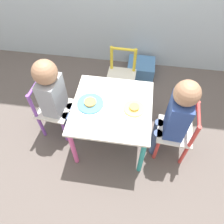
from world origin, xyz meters
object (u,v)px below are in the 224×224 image
object	(u,v)px
kids_table	(112,112)
child_right	(176,115)
chair_yellow	(121,77)
child_left	(54,94)
chair_red	(177,133)
plate_right	(134,108)
plate_left	(90,103)
storage_bin	(141,68)
chair_purple	(52,109)

from	to	relation	value
kids_table	child_right	distance (m)	0.46
chair_yellow	child_left	bearing A→B (deg)	-133.28
chair_red	child_left	bearing A→B (deg)	-90.97
child_left	plate_right	bearing A→B (deg)	-88.54
chair_red	child_left	xyz separation A→B (m)	(-0.96, 0.08, 0.21)
plate_left	kids_table	bearing A→B (deg)	-0.00
child_right	storage_bin	size ratio (longest dim) A/B	2.76
chair_purple	plate_left	size ratio (longest dim) A/B	2.73
kids_table	chair_yellow	world-z (taller)	chair_yellow
storage_bin	kids_table	bearing A→B (deg)	-102.46
storage_bin	plate_right	bearing A→B (deg)	-92.15
kids_table	chair_yellow	distance (m)	0.53
chair_purple	plate_right	xyz separation A→B (m)	(0.67, -0.05, 0.20)
chair_purple	chair_yellow	xyz separation A→B (m)	(0.52, 0.46, 0.00)
chair_purple	plate_left	xyz separation A→B (m)	(0.35, -0.05, 0.20)
child_left	chair_red	bearing A→B (deg)	-88.91
chair_yellow	storage_bin	bearing A→B (deg)	64.94
kids_table	plate_left	distance (m)	0.18
chair_purple	plate_left	bearing A→B (deg)	-92.53
chair_red	chair_yellow	xyz separation A→B (m)	(-0.50, 0.54, 0.00)
child_left	child_right	size ratio (longest dim) A/B	0.98
chair_yellow	child_left	xyz separation A→B (m)	(-0.46, -0.47, 0.21)
child_right	plate_right	bearing A→B (deg)	-91.93
kids_table	plate_left	size ratio (longest dim) A/B	2.99
chair_red	chair_yellow	size ratio (longest dim) A/B	1.00
kids_table	chair_purple	xyz separation A→B (m)	(-0.51, 0.05, -0.13)
child_left	storage_bin	bearing A→B (deg)	-32.19
chair_purple	child_right	distance (m)	0.98
chair_purple	child_left	distance (m)	0.22
chair_red	plate_right	bearing A→B (deg)	-91.60
chair_yellow	plate_right	size ratio (longest dim) A/B	3.47
chair_red	plate_left	world-z (taller)	chair_red
kids_table	child_right	xyz separation A→B (m)	(0.45, -0.03, 0.09)
kids_table	storage_bin	world-z (taller)	kids_table
chair_yellow	plate_left	world-z (taller)	chair_yellow
child_right	chair_purple	bearing A→B (deg)	-91.09
child_left	plate_right	distance (m)	0.61
chair_yellow	plate_right	bearing A→B (deg)	-72.49
chair_purple	plate_left	world-z (taller)	chair_purple
plate_left	storage_bin	size ratio (longest dim) A/B	0.68
chair_purple	storage_bin	distance (m)	1.10
storage_bin	child_right	bearing A→B (deg)	-74.02
chair_purple	child_right	size ratio (longest dim) A/B	0.67
kids_table	child_left	bearing A→B (deg)	174.42
plate_right	storage_bin	size ratio (longest dim) A/B	0.53
child_left	plate_right	size ratio (longest dim) A/B	5.07
child_right	storage_bin	xyz separation A→B (m)	(-0.26, 0.90, -0.40)
kids_table	plate_left	bearing A→B (deg)	180.00
chair_red	child_right	size ratio (longest dim) A/B	0.67
child_left	storage_bin	world-z (taller)	child_left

